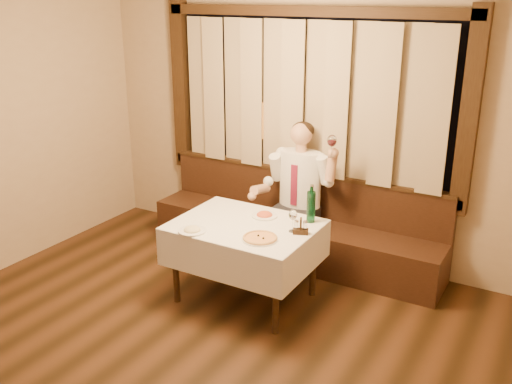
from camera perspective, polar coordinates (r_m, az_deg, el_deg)
The scene contains 10 objects.
room at distance 4.32m, azimuth -6.19°, elevation 2.68°, with size 5.01×6.01×2.81m.
banquette at distance 6.14m, azimuth 3.86°, elevation -3.84°, with size 3.20×0.61×0.94m.
dining_table at distance 5.18m, azimuth -1.11°, elevation -4.28°, with size 1.27×0.97×0.76m.
pizza at distance 4.82m, azimuth 0.41°, elevation -4.63°, with size 0.31×0.31×0.03m.
pasta_red at distance 5.29m, azimuth 0.86°, elevation -2.13°, with size 0.24×0.24×0.08m.
pasta_cream at distance 5.00m, azimuth -6.41°, elevation -3.61°, with size 0.25×0.25×0.08m.
green_bottle at distance 5.15m, azimuth 5.52°, elevation -1.42°, with size 0.08×0.08×0.36m.
table_wine_glass at distance 4.94m, azimuth 3.71°, elevation -2.38°, with size 0.08×0.08×0.20m.
cruet_caddy at distance 4.93m, azimuth 4.49°, elevation -3.64°, with size 0.15×0.11×0.14m.
seated_man at distance 5.84m, azimuth 4.16°, elevation 0.68°, with size 0.84×0.63×1.50m.
Camera 1 is at (2.46, -2.35, 2.74)m, focal length 40.00 mm.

